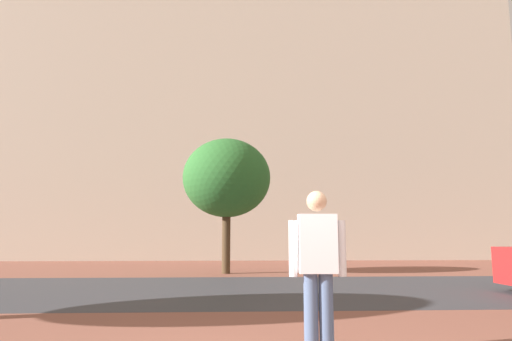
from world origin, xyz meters
The scene contains 5 objects.
ground_plane centered at (0.00, 10.00, 0.00)m, with size 120.00×120.00×0.00m, color brown.
street_asphalt_strip centered at (0.00, 7.37, 0.00)m, with size 120.00×6.32×0.00m, color #38383D.
landmark_building centered at (0.88, 26.78, 10.46)m, with size 28.64×14.72×36.89m.
person_skater centered at (0.37, 1.28, 0.96)m, with size 0.61×0.31×1.73m.
tree_curb_far centered at (-0.78, 11.88, 3.20)m, with size 2.99×2.99×4.56m.
Camera 1 is at (-0.51, -3.58, 1.25)m, focal length 31.87 mm.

